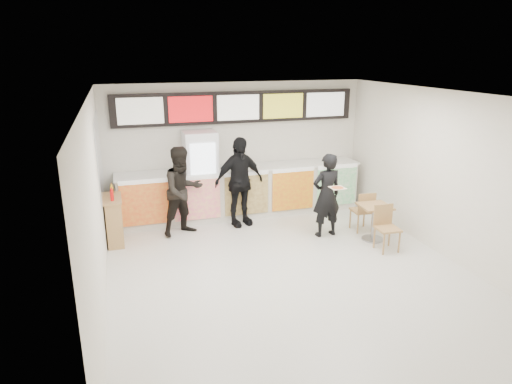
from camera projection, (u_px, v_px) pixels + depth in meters
name	position (u px, v px, depth m)	size (l,w,h in m)	color
floor	(291.00, 274.00, 7.77)	(7.00, 7.00, 0.00)	beige
ceiling	(295.00, 95.00, 6.89)	(7.00, 7.00, 0.00)	white
wall_back	(237.00, 148.00, 10.52)	(6.00, 6.00, 0.00)	silver
wall_left	(96.00, 208.00, 6.48)	(7.00, 7.00, 0.00)	silver
wall_right	(449.00, 176.00, 8.17)	(7.00, 7.00, 0.00)	silver
service_counter	(242.00, 192.00, 10.42)	(5.56, 0.77, 1.14)	silver
menu_board	(238.00, 107.00, 10.17)	(5.50, 0.14, 0.70)	black
drinks_fridge	(201.00, 176.00, 10.05)	(0.70, 0.67, 2.00)	white
mirror_panel	(99.00, 155.00, 8.65)	(0.01, 2.00, 1.50)	#B2B7BF
customer_main	(327.00, 195.00, 9.19)	(0.63, 0.41, 1.73)	black
customer_left	(183.00, 191.00, 9.27)	(0.89, 0.70, 1.84)	black
customer_mid	(239.00, 182.00, 9.75)	(1.14, 0.47, 1.94)	black
pizza_slice	(338.00, 187.00, 8.69)	(0.36, 0.36, 0.02)	beige
cafe_table	(374.00, 216.00, 9.07)	(0.62, 1.50, 0.87)	#AB7C4E
condiment_ledge	(114.00, 220.00, 8.95)	(0.34, 0.84, 1.11)	#AB7C4E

